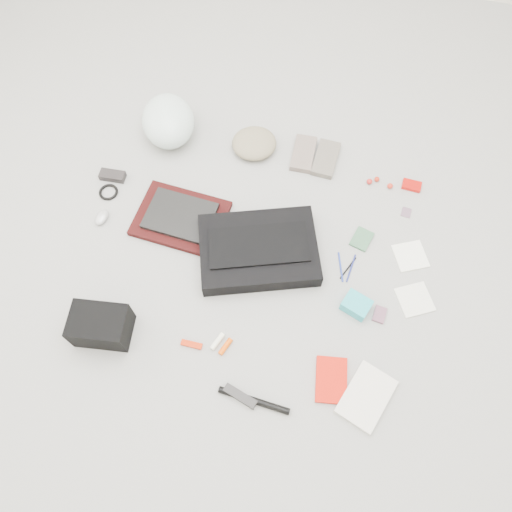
% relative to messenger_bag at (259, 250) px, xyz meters
% --- Properties ---
extents(ground_plane, '(4.00, 4.00, 0.00)m').
position_rel_messenger_bag_xyz_m(ground_plane, '(-0.00, -0.03, -0.04)').
color(ground_plane, gray).
extents(messenger_bag, '(0.60, 0.51, 0.08)m').
position_rel_messenger_bag_xyz_m(messenger_bag, '(0.00, 0.00, 0.00)').
color(messenger_bag, black).
rests_on(messenger_bag, ground_plane).
extents(bag_flap, '(0.47, 0.32, 0.01)m').
position_rel_messenger_bag_xyz_m(bag_flap, '(0.00, 0.00, 0.05)').
color(bag_flap, black).
rests_on(bag_flap, messenger_bag).
extents(laptop_sleeve, '(0.42, 0.32, 0.03)m').
position_rel_messenger_bag_xyz_m(laptop_sleeve, '(-0.39, 0.09, -0.03)').
color(laptop_sleeve, black).
rests_on(laptop_sleeve, ground_plane).
extents(laptop, '(0.31, 0.24, 0.02)m').
position_rel_messenger_bag_xyz_m(laptop, '(-0.39, 0.09, -0.00)').
color(laptop, black).
rests_on(laptop, laptop_sleeve).
extents(bike_helmet, '(0.36, 0.39, 0.19)m').
position_rel_messenger_bag_xyz_m(bike_helmet, '(-0.59, 0.55, 0.05)').
color(bike_helmet, white).
rests_on(bike_helmet, ground_plane).
extents(beanie, '(0.28, 0.27, 0.08)m').
position_rel_messenger_bag_xyz_m(beanie, '(-0.16, 0.57, -0.00)').
color(beanie, gray).
rests_on(beanie, ground_plane).
extents(mitten_left, '(0.11, 0.21, 0.03)m').
position_rel_messenger_bag_xyz_m(mitten_left, '(0.08, 0.58, -0.03)').
color(mitten_left, '#77665D').
rests_on(mitten_left, ground_plane).
extents(mitten_right, '(0.11, 0.21, 0.03)m').
position_rel_messenger_bag_xyz_m(mitten_right, '(0.19, 0.58, -0.03)').
color(mitten_right, '#686156').
rests_on(mitten_right, ground_plane).
extents(power_brick, '(0.12, 0.06, 0.03)m').
position_rel_messenger_bag_xyz_m(power_brick, '(-0.77, 0.23, -0.03)').
color(power_brick, black).
rests_on(power_brick, ground_plane).
extents(cable_coil, '(0.09, 0.09, 0.01)m').
position_rel_messenger_bag_xyz_m(cable_coil, '(-0.76, 0.14, -0.04)').
color(cable_coil, black).
rests_on(cable_coil, ground_plane).
extents(mouse, '(0.06, 0.09, 0.03)m').
position_rel_messenger_bag_xyz_m(mouse, '(-0.74, 0.00, -0.03)').
color(mouse, '#A5A6A9').
rests_on(mouse, ground_plane).
extents(camera_bag, '(0.24, 0.19, 0.15)m').
position_rel_messenger_bag_xyz_m(camera_bag, '(-0.52, -0.50, 0.03)').
color(camera_bag, black).
rests_on(camera_bag, ground_plane).
extents(multitool, '(0.09, 0.03, 0.01)m').
position_rel_messenger_bag_xyz_m(multitool, '(-0.16, -0.46, -0.04)').
color(multitool, '#B91F00').
rests_on(multitool, ground_plane).
extents(toiletry_tube_white, '(0.05, 0.08, 0.02)m').
position_rel_messenger_bag_xyz_m(toiletry_tube_white, '(-0.07, -0.43, -0.03)').
color(toiletry_tube_white, silver).
rests_on(toiletry_tube_white, ground_plane).
extents(toiletry_tube_orange, '(0.05, 0.08, 0.02)m').
position_rel_messenger_bag_xyz_m(toiletry_tube_orange, '(-0.03, -0.44, -0.03)').
color(toiletry_tube_orange, '#EC4F04').
rests_on(toiletry_tube_orange, ground_plane).
extents(u_lock, '(0.14, 0.07, 0.03)m').
position_rel_messenger_bag_xyz_m(u_lock, '(0.08, -0.62, -0.03)').
color(u_lock, black).
rests_on(u_lock, ground_plane).
extents(bike_pump, '(0.29, 0.04, 0.03)m').
position_rel_messenger_bag_xyz_m(bike_pump, '(0.14, -0.62, -0.03)').
color(bike_pump, black).
rests_on(bike_pump, ground_plane).
extents(book_red, '(0.15, 0.20, 0.02)m').
position_rel_messenger_bag_xyz_m(book_red, '(0.41, -0.47, -0.03)').
color(book_red, red).
rests_on(book_red, ground_plane).
extents(book_white, '(0.23, 0.27, 0.02)m').
position_rel_messenger_bag_xyz_m(book_white, '(0.55, -0.50, -0.03)').
color(book_white, beige).
rests_on(book_white, ground_plane).
extents(notepad, '(0.10, 0.12, 0.01)m').
position_rel_messenger_bag_xyz_m(notepad, '(0.43, 0.19, -0.04)').
color(notepad, '#366042').
rests_on(notepad, ground_plane).
extents(pen_blue, '(0.05, 0.14, 0.01)m').
position_rel_messenger_bag_xyz_m(pen_blue, '(0.36, 0.03, -0.04)').
color(pen_blue, navy).
rests_on(pen_blue, ground_plane).
extents(pen_black, '(0.06, 0.12, 0.01)m').
position_rel_messenger_bag_xyz_m(pen_black, '(0.40, 0.03, -0.04)').
color(pen_black, black).
rests_on(pen_black, ground_plane).
extents(pen_navy, '(0.02, 0.14, 0.01)m').
position_rel_messenger_bag_xyz_m(pen_navy, '(0.41, 0.03, -0.04)').
color(pen_navy, navy).
rests_on(pen_navy, ground_plane).
extents(accordion_wallet, '(0.13, 0.12, 0.06)m').
position_rel_messenger_bag_xyz_m(accordion_wallet, '(0.45, -0.14, -0.01)').
color(accordion_wallet, '#23ADBA').
rests_on(accordion_wallet, ground_plane).
extents(card_deck, '(0.06, 0.08, 0.01)m').
position_rel_messenger_bag_xyz_m(card_deck, '(0.56, -0.15, -0.04)').
color(card_deck, '#7B4D61').
rests_on(card_deck, ground_plane).
extents(napkin_top, '(0.18, 0.18, 0.01)m').
position_rel_messenger_bag_xyz_m(napkin_top, '(0.65, 0.15, -0.04)').
color(napkin_top, white).
rests_on(napkin_top, ground_plane).
extents(napkin_bottom, '(0.19, 0.19, 0.01)m').
position_rel_messenger_bag_xyz_m(napkin_bottom, '(0.69, -0.05, -0.04)').
color(napkin_bottom, silver).
rests_on(napkin_bottom, ground_plane).
extents(lollipop_a, '(0.03, 0.03, 0.03)m').
position_rel_messenger_bag_xyz_m(lollipop_a, '(0.42, 0.50, -0.03)').
color(lollipop_a, red).
rests_on(lollipop_a, ground_plane).
extents(lollipop_b, '(0.03, 0.03, 0.02)m').
position_rel_messenger_bag_xyz_m(lollipop_b, '(0.45, 0.52, -0.03)').
color(lollipop_b, red).
rests_on(lollipop_b, ground_plane).
extents(lollipop_c, '(0.03, 0.03, 0.03)m').
position_rel_messenger_bag_xyz_m(lollipop_c, '(0.52, 0.50, -0.03)').
color(lollipop_c, red).
rests_on(lollipop_c, ground_plane).
extents(altoids_tin, '(0.09, 0.06, 0.02)m').
position_rel_messenger_bag_xyz_m(altoids_tin, '(0.62, 0.53, -0.03)').
color(altoids_tin, '#B7100A').
rests_on(altoids_tin, ground_plane).
extents(stamp_sheet, '(0.05, 0.06, 0.00)m').
position_rel_messenger_bag_xyz_m(stamp_sheet, '(0.61, 0.38, -0.04)').
color(stamp_sheet, '#74566A').
rests_on(stamp_sheet, ground_plane).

